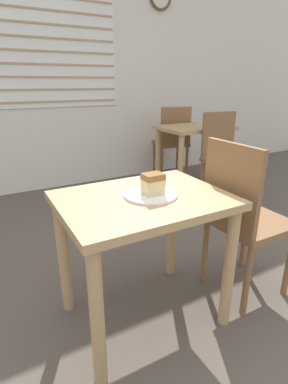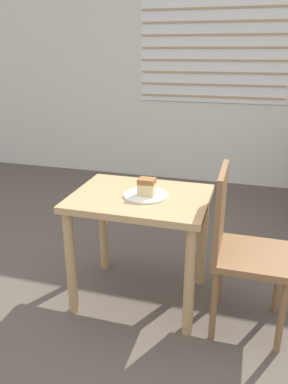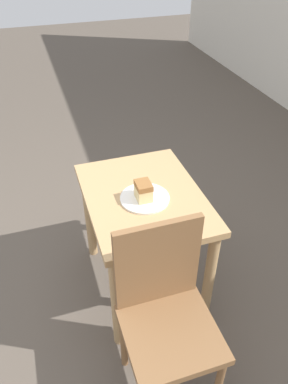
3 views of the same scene
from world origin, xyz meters
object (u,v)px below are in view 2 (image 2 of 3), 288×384
dining_table_near (140,216)px  chair_near_window (240,245)px  plate (146,195)px  cake_slice (147,187)px

dining_table_near → chair_near_window: bearing=-8.7°
dining_table_near → plate: size_ratio=3.07×
dining_table_near → cake_slice: (0.04, -0.02, 0.20)m
chair_near_window → cake_slice: bearing=82.2°
plate → cake_slice: bearing=-51.5°
dining_table_near → chair_near_window: 0.61m
chair_near_window → cake_slice: size_ratio=9.35×
plate → cake_slice: (0.01, -0.01, 0.06)m
dining_table_near → chair_near_window: (0.60, -0.09, -0.06)m
plate → chair_near_window: bearing=-8.7°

